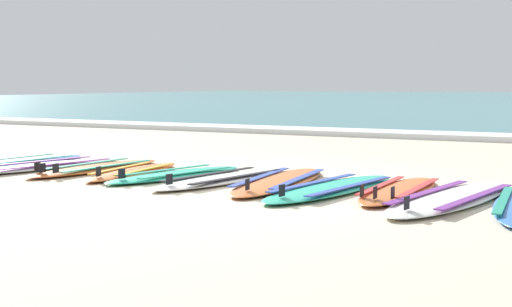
{
  "coord_description": "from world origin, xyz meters",
  "views": [
    {
      "loc": [
        3.75,
        -6.81,
        1.12
      ],
      "look_at": [
        -0.38,
        1.0,
        0.25
      ],
      "focal_mm": 51.1,
      "sensor_mm": 36.0,
      "label": 1
    }
  ],
  "objects_px": {
    "surfboard_2": "(96,168)",
    "surfboard_9": "(452,198)",
    "surfboard_3": "(133,172)",
    "surfboard_5": "(223,179)",
    "surfboard_1": "(44,166)",
    "surfboard_0": "(16,162)",
    "surfboard_6": "(280,181)",
    "surfboard_4": "(176,175)",
    "surfboard_8": "(400,190)",
    "surfboard_7": "(332,188)"
  },
  "relations": [
    {
      "from": "surfboard_7",
      "to": "surfboard_6",
      "type": "bearing_deg",
      "value": 162.82
    },
    {
      "from": "surfboard_8",
      "to": "surfboard_7",
      "type": "bearing_deg",
      "value": -165.47
    },
    {
      "from": "surfboard_0",
      "to": "surfboard_3",
      "type": "relative_size",
      "value": 1.17
    },
    {
      "from": "surfboard_0",
      "to": "surfboard_4",
      "type": "distance_m",
      "value": 2.66
    },
    {
      "from": "surfboard_1",
      "to": "surfboard_5",
      "type": "bearing_deg",
      "value": -0.14
    },
    {
      "from": "surfboard_2",
      "to": "surfboard_3",
      "type": "xyz_separation_m",
      "value": [
        0.66,
        -0.09,
        -0.0
      ]
    },
    {
      "from": "surfboard_3",
      "to": "surfboard_5",
      "type": "distance_m",
      "value": 1.29
    },
    {
      "from": "surfboard_1",
      "to": "surfboard_0",
      "type": "bearing_deg",
      "value": 167.54
    },
    {
      "from": "surfboard_4",
      "to": "surfboard_0",
      "type": "bearing_deg",
      "value": 178.14
    },
    {
      "from": "surfboard_5",
      "to": "surfboard_3",
      "type": "bearing_deg",
      "value": 177.9
    },
    {
      "from": "surfboard_3",
      "to": "surfboard_6",
      "type": "height_order",
      "value": "same"
    },
    {
      "from": "surfboard_2",
      "to": "surfboard_6",
      "type": "distance_m",
      "value": 2.59
    },
    {
      "from": "surfboard_3",
      "to": "surfboard_7",
      "type": "bearing_deg",
      "value": -3.07
    },
    {
      "from": "surfboard_6",
      "to": "surfboard_9",
      "type": "relative_size",
      "value": 0.94
    },
    {
      "from": "surfboard_0",
      "to": "surfboard_3",
      "type": "height_order",
      "value": "same"
    },
    {
      "from": "surfboard_4",
      "to": "surfboard_8",
      "type": "bearing_deg",
      "value": 0.28
    },
    {
      "from": "surfboard_2",
      "to": "surfboard_9",
      "type": "distance_m",
      "value": 4.54
    },
    {
      "from": "surfboard_0",
      "to": "surfboard_9",
      "type": "distance_m",
      "value": 5.93
    },
    {
      "from": "surfboard_6",
      "to": "surfboard_5",
      "type": "bearing_deg",
      "value": -169.03
    },
    {
      "from": "surfboard_9",
      "to": "surfboard_7",
      "type": "bearing_deg",
      "value": 176.63
    },
    {
      "from": "surfboard_5",
      "to": "surfboard_6",
      "type": "relative_size",
      "value": 0.92
    },
    {
      "from": "surfboard_7",
      "to": "surfboard_5",
      "type": "bearing_deg",
      "value": 176.0
    },
    {
      "from": "surfboard_1",
      "to": "surfboard_3",
      "type": "distance_m",
      "value": 1.4
    },
    {
      "from": "surfboard_8",
      "to": "surfboard_9",
      "type": "xyz_separation_m",
      "value": [
        0.58,
        -0.24,
        -0.0
      ]
    },
    {
      "from": "surfboard_0",
      "to": "surfboard_1",
      "type": "relative_size",
      "value": 0.9
    },
    {
      "from": "surfboard_5",
      "to": "surfboard_7",
      "type": "distance_m",
      "value": 1.35
    },
    {
      "from": "surfboard_6",
      "to": "surfboard_3",
      "type": "bearing_deg",
      "value": -177.73
    },
    {
      "from": "surfboard_7",
      "to": "surfboard_4",
      "type": "bearing_deg",
      "value": 175.57
    },
    {
      "from": "surfboard_2",
      "to": "surfboard_7",
      "type": "relative_size",
      "value": 0.92
    },
    {
      "from": "surfboard_4",
      "to": "surfboard_5",
      "type": "xyz_separation_m",
      "value": [
        0.68,
        -0.06,
        -0.0
      ]
    },
    {
      "from": "surfboard_0",
      "to": "surfboard_2",
      "type": "bearing_deg",
      "value": -0.55
    },
    {
      "from": "surfboard_8",
      "to": "surfboard_9",
      "type": "distance_m",
      "value": 0.63
    },
    {
      "from": "surfboard_0",
      "to": "surfboard_2",
      "type": "height_order",
      "value": "same"
    },
    {
      "from": "surfboard_7",
      "to": "surfboard_9",
      "type": "distance_m",
      "value": 1.24
    },
    {
      "from": "surfboard_1",
      "to": "surfboard_5",
      "type": "distance_m",
      "value": 2.69
    },
    {
      "from": "surfboard_2",
      "to": "surfboard_4",
      "type": "height_order",
      "value": "same"
    },
    {
      "from": "surfboard_9",
      "to": "surfboard_1",
      "type": "bearing_deg",
      "value": 178.11
    },
    {
      "from": "surfboard_3",
      "to": "surfboard_7",
      "type": "distance_m",
      "value": 2.64
    },
    {
      "from": "surfboard_1",
      "to": "surfboard_7",
      "type": "bearing_deg",
      "value": -1.43
    },
    {
      "from": "surfboard_4",
      "to": "surfboard_8",
      "type": "distance_m",
      "value": 2.69
    },
    {
      "from": "surfboard_2",
      "to": "surfboard_7",
      "type": "bearing_deg",
      "value": -4.0
    },
    {
      "from": "surfboard_1",
      "to": "surfboard_2",
      "type": "distance_m",
      "value": 0.75
    },
    {
      "from": "surfboard_7",
      "to": "surfboard_9",
      "type": "relative_size",
      "value": 0.93
    },
    {
      "from": "surfboard_0",
      "to": "surfboard_8",
      "type": "height_order",
      "value": "same"
    },
    {
      "from": "surfboard_4",
      "to": "surfboard_7",
      "type": "height_order",
      "value": "same"
    },
    {
      "from": "surfboard_0",
      "to": "surfboard_7",
      "type": "distance_m",
      "value": 4.69
    },
    {
      "from": "surfboard_7",
      "to": "surfboard_1",
      "type": "bearing_deg",
      "value": 178.57
    },
    {
      "from": "surfboard_2",
      "to": "surfboard_4",
      "type": "distance_m",
      "value": 1.27
    },
    {
      "from": "surfboard_3",
      "to": "surfboard_5",
      "type": "xyz_separation_m",
      "value": [
        1.29,
        -0.05,
        -0.0
      ]
    },
    {
      "from": "surfboard_4",
      "to": "surfboard_8",
      "type": "height_order",
      "value": "same"
    }
  ]
}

